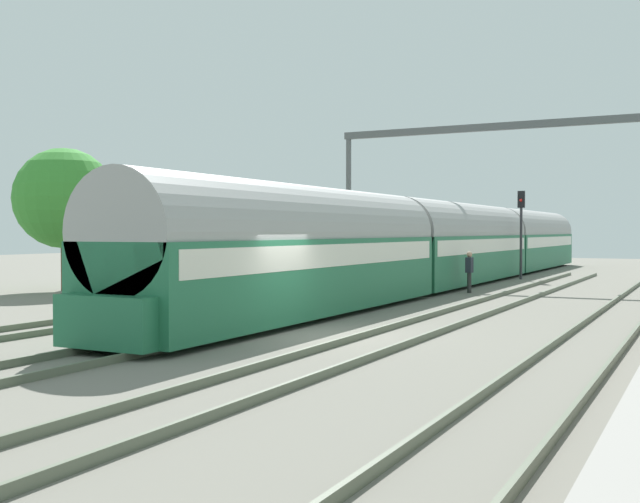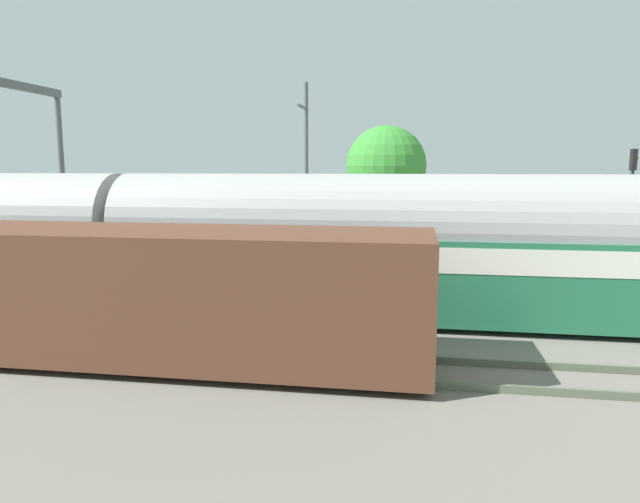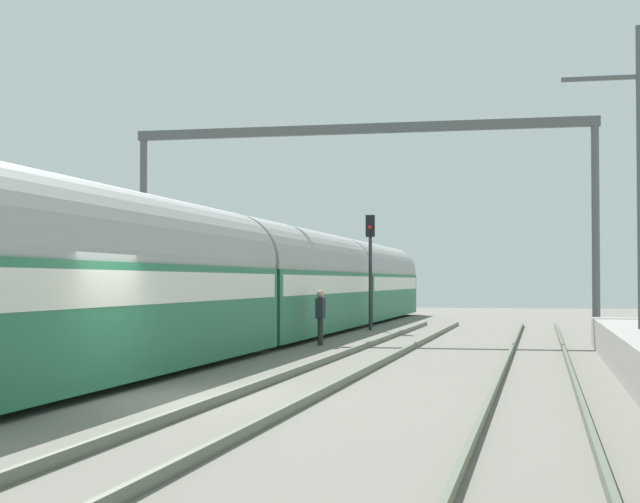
# 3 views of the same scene
# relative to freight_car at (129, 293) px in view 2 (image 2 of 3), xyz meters

# --- Properties ---
(ground) EXTENTS (120.00, 120.00, 0.00)m
(ground) POSITION_rel_freight_car_xyz_m (6.51, -9.18, -1.47)
(ground) COLOR slate
(track_far_west) EXTENTS (1.52, 60.00, 0.16)m
(track_far_west) POSITION_rel_freight_car_xyz_m (-0.00, -9.18, -1.39)
(track_far_west) COLOR #585F4D
(track_far_west) RESTS_ON ground
(track_west) EXTENTS (1.51, 60.00, 0.16)m
(track_west) POSITION_rel_freight_car_xyz_m (4.34, -9.18, -1.39)
(track_west) COLOR #585F4D
(track_west) RESTS_ON ground
(track_east) EXTENTS (1.51, 60.00, 0.16)m
(track_east) POSITION_rel_freight_car_xyz_m (8.68, -9.18, -1.39)
(track_east) COLOR #585F4D
(track_east) RESTS_ON ground
(track_far_east) EXTENTS (1.52, 60.00, 0.16)m
(track_far_east) POSITION_rel_freight_car_xyz_m (13.01, -9.18, -1.39)
(track_far_east) COLOR #585F4D
(track_far_east) RESTS_ON ground
(platform) EXTENTS (4.40, 28.00, 0.90)m
(platform) POSITION_rel_freight_car_xyz_m (16.83, -7.18, -1.02)
(platform) COLOR gray
(platform) RESTS_ON ground
(freight_car) EXTENTS (2.80, 13.00, 2.70)m
(freight_car) POSITION_rel_freight_car_xyz_m (0.00, 0.00, 0.00)
(freight_car) COLOR #563323
(freight_car) RESTS_ON ground
(person_crossing) EXTENTS (0.25, 0.40, 1.73)m
(person_crossing) POSITION_rel_freight_car_xyz_m (6.37, 5.30, -0.44)
(person_crossing) COLOR #2E2E2E
(person_crossing) RESTS_ON ground
(railway_signal_near) EXTENTS (0.36, 0.30, 4.91)m
(railway_signal_near) POSITION_rel_freight_car_xyz_m (15.20, -15.22, 1.68)
(railway_signal_near) COLOR #2D2D33
(railway_signal_near) RESTS_ON ground
(catenary_pole_east_mid) EXTENTS (1.90, 0.20, 8.00)m
(catenary_pole_east_mid) POSITION_rel_freight_car_xyz_m (15.37, -1.02, 2.68)
(catenary_pole_east_mid) COLOR #55595C
(catenary_pole_east_mid) RESTS_ON ground
(tree_east_background) EXTENTS (4.56, 4.56, 6.48)m
(tree_east_background) POSITION_rel_freight_car_xyz_m (21.92, -4.42, 2.72)
(tree_east_background) COLOR #4C3826
(tree_east_background) RESTS_ON ground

